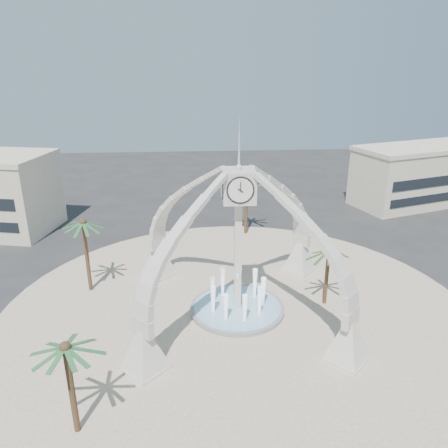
{
  "coord_description": "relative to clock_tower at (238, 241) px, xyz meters",
  "views": [
    {
      "loc": [
        -3.51,
        -32.05,
        20.04
      ],
      "look_at": [
        -0.97,
        2.0,
        7.19
      ],
      "focal_mm": 35.0,
      "sensor_mm": 36.0,
      "label": 1
    }
  ],
  "objects": [
    {
      "name": "clock_tower",
      "position": [
        0.0,
        0.0,
        0.0
      ],
      "size": [
        17.94,
        17.94,
        16.3
      ],
      "color": "beige",
      "rests_on": "ground"
    },
    {
      "name": "plaza",
      "position": [
        0.0,
        0.0,
        -6.46
      ],
      "size": [
        40.0,
        40.0,
        0.06
      ],
      "primitive_type": "cylinder",
      "color": "beige",
      "rests_on": "ground"
    },
    {
      "name": "ground",
      "position": [
        0.0,
        0.0,
        -6.49
      ],
      "size": [
        140.0,
        140.0,
        0.0
      ],
      "primitive_type": "plane",
      "color": "#282828",
      "rests_on": "ground"
    },
    {
      "name": "palm_west",
      "position": [
        -13.19,
        4.56,
        0.13
      ],
      "size": [
        4.67,
        4.67,
        7.47
      ],
      "rotation": [
        0.0,
        0.0,
        0.25
      ],
      "color": "brown",
      "rests_on": "ground"
    },
    {
      "name": "palm_south",
      "position": [
        -10.49,
        -12.14,
        -0.8
      ],
      "size": [
        4.51,
        4.51,
        6.5
      ],
      "rotation": [
        0.0,
        0.0,
        0.19
      ],
      "color": "brown",
      "rests_on": "ground"
    },
    {
      "name": "palm_north",
      "position": [
        2.87,
        17.63,
        0.4
      ],
      "size": [
        5.7,
        5.7,
        7.83
      ],
      "rotation": [
        0.0,
        0.0,
        0.39
      ],
      "color": "brown",
      "rests_on": "ground"
    },
    {
      "name": "palm_east",
      "position": [
        7.76,
        0.63,
        -1.47
      ],
      "size": [
        4.61,
        4.61,
        5.77
      ],
      "rotation": [
        0.0,
        0.0,
        -0.35
      ],
      "color": "brown",
      "rests_on": "ground"
    },
    {
      "name": "fountain",
      "position": [
        0.0,
        0.0,
        -6.2
      ],
      "size": [
        8.0,
        8.0,
        3.62
      ],
      "color": "gray",
      "rests_on": "ground"
    },
    {
      "name": "building_ne",
      "position": [
        30.0,
        28.0,
        -2.18
      ],
      "size": [
        21.87,
        14.17,
        8.6
      ],
      "rotation": [
        0.0,
        0.0,
        0.31
      ],
      "color": "beige",
      "rests_on": "ground"
    }
  ]
}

